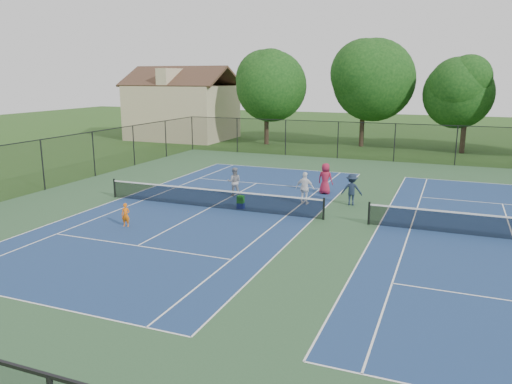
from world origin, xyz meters
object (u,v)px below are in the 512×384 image
at_px(tree_back_a, 267,82).
at_px(bystander_c, 325,179).
at_px(instructor, 234,182).
at_px(child_player, 126,215).
at_px(ball_hopper, 241,199).
at_px(tree_back_c, 467,89).
at_px(clapboard_house, 183,110).
at_px(bystander_b, 352,190).
at_px(tree_back_b, 364,76).
at_px(ball_crate, 241,206).
at_px(bystander_a, 305,188).

xyz_separation_m(tree_back_a, bystander_c, (10.69, -18.77, -5.15)).
relative_size(tree_back_a, instructor, 5.67).
height_order(child_player, ball_hopper, child_player).
xyz_separation_m(tree_back_c, ball_hopper, (-10.49, -24.57, -5.00)).
distance_m(clapboard_house, bystander_b, 31.45).
bearing_deg(tree_back_a, bystander_c, -60.32).
distance_m(tree_back_a, tree_back_b, 9.24).
distance_m(child_player, bystander_c, 11.71).
xyz_separation_m(child_player, instructor, (2.07, 7.23, 0.27)).
bearing_deg(clapboard_house, bystander_b, -43.90).
distance_m(tree_back_c, ball_crate, 27.25).
relative_size(tree_back_a, bystander_a, 5.30).
bearing_deg(instructor, tree_back_a, -94.95).
distance_m(tree_back_a, clapboard_house, 10.47).
height_order(bystander_a, ball_crate, bystander_a).
bearing_deg(bystander_a, instructor, -2.45).
distance_m(instructor, ball_crate, 2.93).
bearing_deg(instructor, bystander_b, 162.28).
xyz_separation_m(tree_back_a, tree_back_c, (18.00, 1.00, -0.56)).
height_order(child_player, ball_crate, child_player).
relative_size(clapboard_house, bystander_a, 6.25).
bearing_deg(bystander_c, ball_hopper, 66.66).
bearing_deg(bystander_a, clapboard_house, -45.40).
height_order(tree_back_b, instructor, tree_back_b).
xyz_separation_m(child_player, bystander_c, (6.72, 9.59, 0.36)).
bearing_deg(instructor, ball_hopper, 99.78).
bearing_deg(ball_hopper, tree_back_a, 107.66).
distance_m(tree_back_b, child_player, 31.36).
bearing_deg(tree_back_c, tree_back_b, 173.66).
bearing_deg(tree_back_c, bystander_a, -108.92).
relative_size(instructor, bystander_a, 0.93).
distance_m(instructor, bystander_b, 6.57).
xyz_separation_m(child_player, bystander_a, (6.31, 6.86, 0.33)).
xyz_separation_m(tree_back_a, bystander_b, (12.60, -20.75, -5.21)).
distance_m(clapboard_house, bystander_c, 28.70).
xyz_separation_m(tree_back_b, child_player, (-5.02, -30.35, -6.06)).
bearing_deg(bystander_b, clapboard_house, -49.53).
bearing_deg(clapboard_house, bystander_a, -47.94).
bearing_deg(ball_crate, tree_back_b, 86.66).
bearing_deg(bystander_c, tree_back_b, -75.14).
bearing_deg(tree_back_a, tree_back_b, 12.53).
bearing_deg(tree_back_c, clapboard_house, -180.00).
xyz_separation_m(clapboard_house, bystander_b, (22.60, -21.75, -2.26)).
distance_m(instructor, bystander_c, 5.21).
height_order(clapboard_house, bystander_b, clapboard_house).
bearing_deg(tree_back_b, child_player, -99.40).
relative_size(tree_back_c, ball_hopper, 21.95).
relative_size(tree_back_c, ball_crate, 23.88).
xyz_separation_m(tree_back_b, clapboard_house, (-19.00, -1.00, -3.50)).
distance_m(bystander_c, ball_crate, 5.82).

